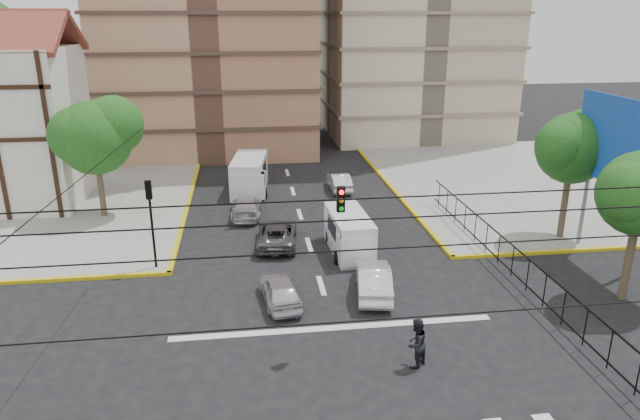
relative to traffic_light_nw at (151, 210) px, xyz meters
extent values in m
plane|color=black|center=(7.80, -7.80, -3.11)|extent=(160.00, 160.00, 0.00)
cube|color=gray|center=(27.80, 12.20, -3.04)|extent=(26.00, 26.00, 0.15)
cube|color=silver|center=(7.80, -6.60, -3.11)|extent=(13.00, 0.40, 0.01)
cylinder|color=slate|center=(22.30, -3.80, -0.96)|extent=(0.20, 0.20, 4.00)
cylinder|color=slate|center=(22.30, 0.20, -0.96)|extent=(0.20, 0.20, 4.00)
cube|color=silver|center=(22.30, -1.80, 3.04)|extent=(0.25, 6.00, 4.00)
cube|color=blue|center=(22.10, -1.80, 3.04)|extent=(0.08, 6.20, 4.20)
cylinder|color=#473828|center=(20.80, -5.80, -1.01)|extent=(0.36, 0.36, 4.20)
sphere|color=#1A4C15|center=(20.08, -6.10, 1.91)|extent=(2.70, 2.70, 2.70)
cylinder|color=#473828|center=(21.80, 1.20, -0.87)|extent=(0.36, 0.36, 4.48)
sphere|color=#1A4C15|center=(21.80, 1.20, 2.05)|extent=(3.80, 3.80, 3.80)
sphere|color=#1A4C15|center=(22.75, 1.50, 2.62)|extent=(3.04, 3.04, 3.04)
sphere|color=#1A4C15|center=(21.04, 0.90, 2.24)|extent=(2.85, 2.85, 2.85)
cylinder|color=#473828|center=(-4.20, 8.20, -1.01)|extent=(0.36, 0.36, 4.20)
sphere|color=#1A4C15|center=(-4.20, 8.20, 1.89)|extent=(4.40, 4.40, 4.40)
sphere|color=#1A4C15|center=(-3.10, 8.50, 2.55)|extent=(3.52, 3.52, 3.52)
sphere|color=#1A4C15|center=(-5.08, 7.90, 2.11)|extent=(3.30, 3.30, 3.30)
cylinder|color=black|center=(0.00, 0.00, -1.21)|extent=(0.12, 0.12, 3.50)
cube|color=black|center=(0.00, 0.00, 0.99)|extent=(0.28, 0.22, 0.90)
sphere|color=#FF0C0C|center=(0.00, 0.00, 1.29)|extent=(0.17, 0.17, 0.17)
cube|color=black|center=(7.80, -7.80, 2.69)|extent=(0.28, 0.22, 0.90)
cylinder|color=black|center=(7.80, -16.80, 3.14)|extent=(18.00, 0.03, 0.03)
cube|color=silver|center=(9.78, 0.97, -2.07)|extent=(2.03, 4.61, 2.09)
cube|color=silver|center=(9.78, -0.84, -2.21)|extent=(1.77, 1.17, 1.45)
cube|color=black|center=(9.78, -1.16, -1.71)|extent=(1.68, 0.18, 0.82)
cylinder|color=black|center=(8.92, -0.48, -2.79)|extent=(0.25, 0.63, 0.63)
cylinder|color=black|center=(10.64, -0.48, -2.79)|extent=(0.25, 0.63, 0.63)
cylinder|color=black|center=(8.92, 2.42, -2.79)|extent=(0.25, 0.63, 0.63)
cylinder|color=black|center=(10.64, 2.42, -2.79)|extent=(0.25, 0.63, 0.63)
cube|color=silver|center=(4.80, 12.63, -1.89)|extent=(2.78, 5.53, 2.44)
cube|color=silver|center=(4.80, 10.51, -2.05)|extent=(2.16, 1.52, 1.70)
cube|color=black|center=(4.80, 10.14, -1.47)|extent=(1.96, 0.35, 0.95)
cylinder|color=black|center=(3.79, 10.94, -2.74)|extent=(0.25, 0.74, 0.74)
cylinder|color=black|center=(5.80, 10.94, -2.74)|extent=(0.25, 0.74, 0.74)
cylinder|color=black|center=(3.79, 14.33, -2.74)|extent=(0.25, 0.74, 0.74)
cylinder|color=black|center=(5.80, 14.33, -2.74)|extent=(0.25, 0.74, 0.74)
imported|color=silver|center=(5.80, -4.23, -2.50)|extent=(1.91, 3.76, 1.23)
imported|color=white|center=(10.01, -3.88, -2.43)|extent=(2.10, 4.35, 1.37)
imported|color=#58595F|center=(6.09, 2.46, -2.49)|extent=(2.52, 4.66, 1.24)
imported|color=silver|center=(4.48, 7.34, -2.49)|extent=(1.93, 4.37, 1.25)
imported|color=#29292C|center=(10.75, 5.55, -2.49)|extent=(1.66, 3.70, 1.24)
imported|color=silver|center=(11.10, 11.99, -2.49)|extent=(1.37, 3.79, 1.24)
imported|color=black|center=(10.25, -9.56, -2.18)|extent=(1.15, 1.13, 1.86)
camera|label=1|loc=(4.59, -26.37, 8.78)|focal=32.00mm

